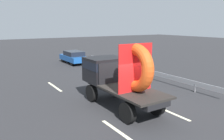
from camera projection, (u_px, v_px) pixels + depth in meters
name	position (u px, v px, depth m)	size (l,w,h in m)	color
ground_plane	(132.00, 110.00, 11.28)	(120.00, 120.00, 0.00)	#28282B
flatbed_truck	(116.00, 75.00, 11.77)	(2.02, 5.26, 3.38)	black
distant_sedan	(74.00, 57.00, 24.60)	(1.77, 4.14, 1.35)	black
guardrail	(135.00, 68.00, 19.19)	(0.10, 16.16, 0.71)	gray
lane_dash_left_near	(121.00, 133.00, 8.91)	(2.80, 0.16, 0.01)	beige
lane_dash_left_far	(55.00, 87.00, 15.54)	(2.70, 0.16, 0.01)	beige
lane_dash_right_near	(169.00, 112.00, 11.08)	(2.53, 0.16, 0.01)	beige
lane_dash_right_far	(96.00, 80.00, 17.30)	(2.50, 0.16, 0.01)	beige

